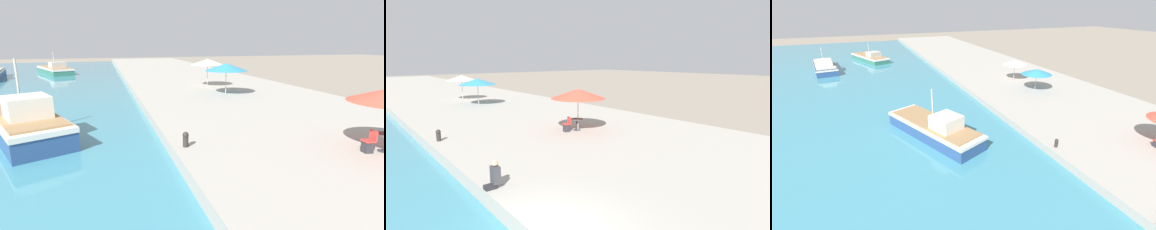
# 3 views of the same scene
# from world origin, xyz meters

# --- Properties ---
(quay_promenade) EXTENTS (16.00, 90.00, 0.64)m
(quay_promenade) POSITION_xyz_m (8.00, 37.00, 0.32)
(quay_promenade) COLOR #A39E93
(quay_promenade) RESTS_ON ground_plane
(cafe_umbrella_pink) EXTENTS (3.42, 3.42, 2.65)m
(cafe_umbrella_pink) POSITION_xyz_m (8.12, 8.37, 2.99)
(cafe_umbrella_pink) COLOR #B7B7B7
(cafe_umbrella_pink) RESTS_ON quay_promenade
(cafe_umbrella_white) EXTENTS (3.57, 3.57, 2.60)m
(cafe_umbrella_white) POSITION_xyz_m (7.36, 23.12, 2.92)
(cafe_umbrella_white) COLOR #B7B7B7
(cafe_umbrella_white) RESTS_ON quay_promenade
(cafe_umbrella_striped) EXTENTS (3.26, 3.26, 2.69)m
(cafe_umbrella_striped) POSITION_xyz_m (7.43, 28.03, 3.04)
(cafe_umbrella_striped) COLOR #B7B7B7
(cafe_umbrella_striped) RESTS_ON quay_promenade
(cafe_table) EXTENTS (0.80, 0.80, 0.74)m
(cafe_table) POSITION_xyz_m (8.11, 8.47, 1.17)
(cafe_table) COLOR #333338
(cafe_table) RESTS_ON quay_promenade
(cafe_chair_left) EXTENTS (0.49, 0.46, 0.91)m
(cafe_chair_left) POSITION_xyz_m (7.40, 8.59, 0.96)
(cafe_chair_left) COLOR #2D2D33
(cafe_chair_left) RESTS_ON quay_promenade
(person_at_quay) EXTENTS (0.55, 0.36, 1.01)m
(person_at_quay) POSITION_xyz_m (0.40, 3.54, 1.08)
(person_at_quay) COLOR #232328
(person_at_quay) RESTS_ON quay_promenade
(mooring_bollard) EXTENTS (0.26, 0.26, 0.65)m
(mooring_bollard) POSITION_xyz_m (0.56, 11.32, 0.99)
(mooring_bollard) COLOR #2D2823
(mooring_bollard) RESTS_ON quay_promenade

